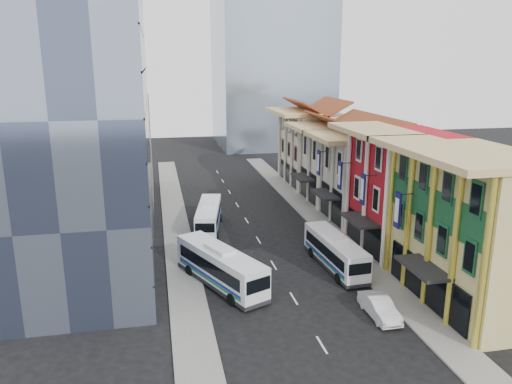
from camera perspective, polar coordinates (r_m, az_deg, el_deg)
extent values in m
plane|color=black|center=(34.98, 8.08, -17.75)|extent=(200.00, 200.00, 0.00)
cube|color=slate|center=(56.31, 8.81, -4.78)|extent=(3.00, 90.00, 0.15)
cube|color=slate|center=(53.07, -8.79, -6.01)|extent=(3.00, 90.00, 0.15)
cube|color=tan|center=(42.72, 24.09, -3.90)|extent=(8.00, 14.00, 12.00)
cube|color=#AD131C|center=(52.47, 16.59, 0.09)|extent=(8.00, 10.00, 12.00)
cube|color=beige|center=(60.98, 12.39, 1.39)|extent=(8.00, 9.00, 10.00)
cube|color=beige|center=(69.09, 9.40, 3.08)|extent=(8.00, 9.00, 10.00)
cube|color=beige|center=(78.72, 6.71, 4.96)|extent=(8.00, 12.00, 11.00)
cube|color=#404B66|center=(47.26, -19.79, 9.38)|extent=(12.00, 26.00, 30.00)
cube|color=gray|center=(70.85, -15.97, 4.64)|extent=(10.00, 18.00, 14.00)
imported|color=silver|center=(39.60, 13.93, -12.67)|extent=(1.70, 4.67, 1.53)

